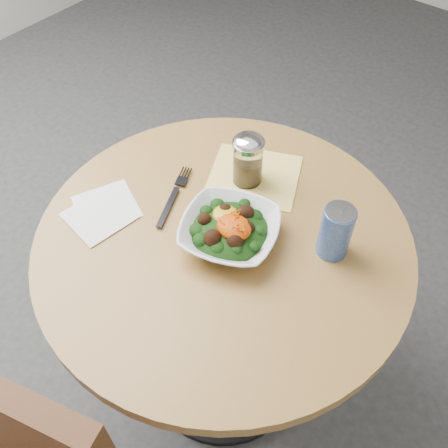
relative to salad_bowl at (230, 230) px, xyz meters
name	(u,v)px	position (x,y,z in m)	size (l,w,h in m)	color
ground	(224,369)	(-0.02, 0.00, -0.78)	(6.00, 6.00, 0.00)	#2B2B2D
table	(223,282)	(-0.02, 0.00, -0.23)	(0.90, 0.90, 0.75)	black
cloth_napkin	(254,176)	(-0.08, 0.20, -0.03)	(0.23, 0.21, 0.00)	yellow
paper_napkins	(103,211)	(-0.30, -0.13, -0.03)	(0.19, 0.21, 0.00)	white
salad_bowl	(230,230)	(0.00, 0.00, 0.00)	(0.29, 0.29, 0.08)	white
fork	(175,194)	(-0.20, 0.02, -0.03)	(0.10, 0.21, 0.00)	black
spice_shaker	(248,160)	(-0.09, 0.18, 0.04)	(0.08, 0.08, 0.14)	silver
beverage_can	(336,231)	(0.20, 0.12, 0.04)	(0.07, 0.07, 0.14)	navy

